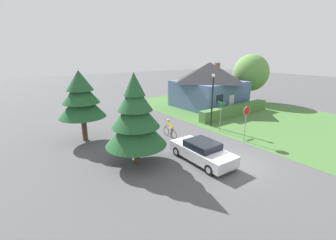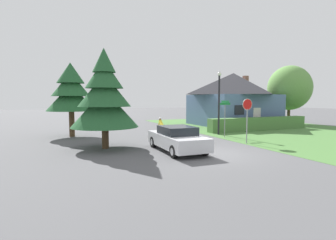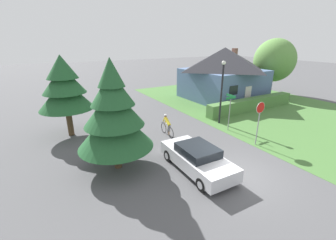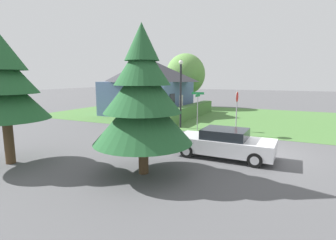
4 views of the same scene
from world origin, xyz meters
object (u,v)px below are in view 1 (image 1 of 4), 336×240
(cottage_house, at_px, (209,84))
(sedan_left_lane, at_px, (202,151))
(stop_sign, at_px, (246,117))
(street_name_sign, at_px, (221,111))
(deciduous_tree_right, at_px, (251,73))
(cyclist, at_px, (170,129))
(street_lamp, at_px, (212,96))
(conifer_tall_far, at_px, (81,97))
(conifer_tall_near, at_px, (135,118))

(cottage_house, relative_size, sedan_left_lane, 1.89)
(stop_sign, bearing_deg, street_name_sign, -94.47)
(street_name_sign, bearing_deg, stop_sign, -95.22)
(deciduous_tree_right, bearing_deg, cyclist, -164.57)
(sedan_left_lane, relative_size, stop_sign, 1.59)
(street_lamp, xyz_separation_m, conifer_tall_far, (-10.86, 3.47, 0.51))
(cyclist, bearing_deg, street_lamp, -86.78)
(street_lamp, bearing_deg, stop_sign, -99.67)
(cottage_house, bearing_deg, stop_sign, -124.33)
(conifer_tall_near, distance_m, conifer_tall_far, 6.12)
(street_lamp, bearing_deg, conifer_tall_far, 162.28)
(sedan_left_lane, xyz_separation_m, cyclist, (0.93, 4.72, 0.05))
(cottage_house, xyz_separation_m, street_name_sign, (-6.55, -7.80, -1.06))
(street_lamp, distance_m, conifer_tall_near, 9.66)
(street_name_sign, height_order, conifer_tall_near, conifer_tall_near)
(stop_sign, xyz_separation_m, conifer_tall_far, (-10.13, 7.72, 1.47))
(cottage_house, height_order, street_name_sign, cottage_house)
(cyclist, height_order, conifer_tall_near, conifer_tall_near)
(conifer_tall_far, bearing_deg, cottage_house, 9.49)
(cyclist, relative_size, street_lamp, 0.37)
(stop_sign, xyz_separation_m, conifer_tall_near, (-8.62, 1.82, 0.94))
(conifer_tall_near, xyz_separation_m, conifer_tall_far, (-1.52, 5.90, 0.53))
(stop_sign, bearing_deg, conifer_tall_far, -36.56)
(street_lamp, relative_size, conifer_tall_far, 0.90)
(conifer_tall_near, distance_m, deciduous_tree_right, 23.39)
(cyclist, xyz_separation_m, stop_sign, (4.22, -4.21, 1.30))
(cyclist, bearing_deg, conifer_tall_near, 121.10)
(conifer_tall_far, xyz_separation_m, deciduous_tree_right, (23.71, 1.39, 0.64))
(conifer_tall_far, distance_m, deciduous_tree_right, 23.76)
(street_lamp, height_order, street_name_sign, street_lamp)
(conifer_tall_near, bearing_deg, cottage_house, 29.53)
(cottage_house, xyz_separation_m, conifer_tall_near, (-15.42, -8.73, 0.01))
(cottage_house, distance_m, conifer_tall_far, 17.18)
(street_name_sign, bearing_deg, sedan_left_lane, -148.84)
(sedan_left_lane, bearing_deg, conifer_tall_far, 32.15)
(cyclist, bearing_deg, sedan_left_lane, 171.46)
(stop_sign, height_order, conifer_tall_far, conifer_tall_far)
(sedan_left_lane, bearing_deg, street_name_sign, -57.89)
(sedan_left_lane, xyz_separation_m, conifer_tall_near, (-3.47, 2.33, 2.29))
(cottage_house, distance_m, cyclist, 12.91)
(street_name_sign, relative_size, deciduous_tree_right, 0.41)
(street_name_sign, relative_size, conifer_tall_near, 0.48)
(conifer_tall_far, bearing_deg, conifer_tall_near, -75.59)
(street_name_sign, distance_m, deciduous_tree_right, 14.94)
(sedan_left_lane, xyz_separation_m, street_lamp, (5.87, 4.77, 2.31))
(cyclist, bearing_deg, cottage_house, -57.38)
(cottage_house, height_order, conifer_tall_far, cottage_house)
(stop_sign, distance_m, deciduous_tree_right, 16.49)
(street_lamp, xyz_separation_m, street_name_sign, (-0.47, -1.50, -1.09))
(sedan_left_lane, distance_m, deciduous_tree_right, 21.34)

